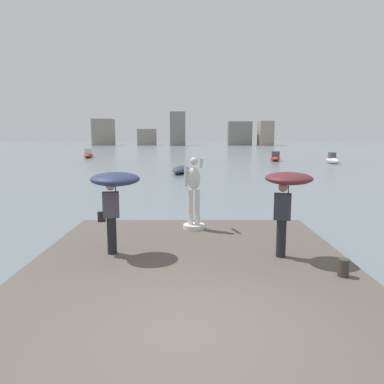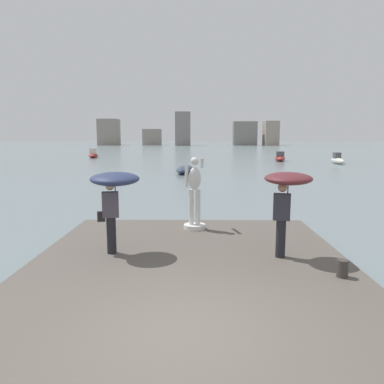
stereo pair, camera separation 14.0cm
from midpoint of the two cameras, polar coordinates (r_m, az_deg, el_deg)
name	(u,v)px [view 1 (the left image)]	position (r m, az deg, el deg)	size (l,w,h in m)	color
ground_plane	(192,163)	(45.10, -0.02, 4.54)	(400.00, 400.00, 0.00)	slate
pier	(192,286)	(7.63, -0.59, -14.29)	(7.17, 10.08, 0.40)	#564F47
statue_white_figure	(195,198)	(11.07, 0.03, -0.87)	(0.66, 0.89, 2.19)	silver
onlooker_left	(115,187)	(8.84, -12.24, 0.69)	(1.37, 1.38, 1.96)	black
onlooker_right	(288,189)	(8.63, 14.05, 0.47)	(1.28, 1.29, 1.98)	black
mooring_bollard	(344,268)	(8.08, 21.89, -10.77)	(0.22, 0.22, 0.35)	#38332D
boat_near	(182,169)	(32.39, -1.74, 3.52)	(1.79, 4.74, 0.63)	#2D384C
boat_mid	(333,160)	(46.62, 20.81, 4.66)	(0.99, 3.83, 1.30)	silver
boat_far	(89,155)	(57.43, -15.63, 5.55)	(1.58, 3.55, 1.43)	#9E2D28
boat_rightward	(276,157)	(49.60, 12.71, 5.23)	(1.91, 4.09, 1.25)	#9E2D28
distant_skyline	(183,133)	(133.57, -1.47, 9.12)	(63.81, 10.53, 11.52)	gray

